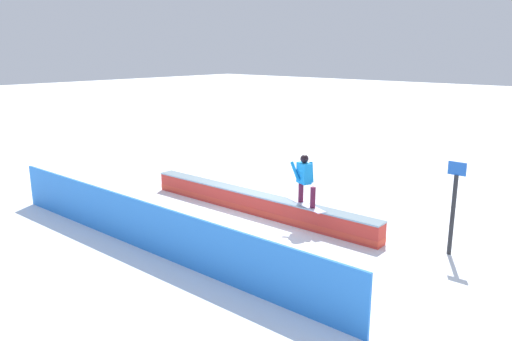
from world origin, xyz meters
The scene contains 5 objects.
ground_plane centered at (0.00, 0.00, 0.00)m, with size 120.00×120.00×0.00m, color white.
grind_box centered at (0.00, 0.00, 0.27)m, with size 7.99×0.58×0.60m.
snowboarder centered at (-1.68, -0.07, 1.32)m, with size 1.46×0.78×1.34m.
safety_fence centered at (0.00, 3.77, 0.60)m, with size 11.37×0.06×1.21m, color blue.
trail_marker centered at (-5.34, -0.73, 1.17)m, with size 0.40×0.10×2.19m.
Camera 1 is at (-9.04, 10.27, 4.62)m, focal length 34.79 mm.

